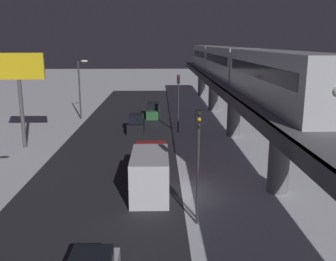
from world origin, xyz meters
TOP-DOWN VIEW (x-y plane):
  - ground_plane at (0.00, 0.00)m, footprint 240.00×240.00m
  - avenue_asphalt at (4.48, 0.00)m, footprint 11.00×108.41m
  - elevated_railway at (-7.39, -0.00)m, footprint 5.00×108.41m
  - subway_train at (-7.48, -20.43)m, footprint 2.94×55.47m
  - sedan_green at (1.28, -26.01)m, footprint 1.91×4.37m
  - sedan_black at (3.08, -17.75)m, footprint 1.80×4.11m
  - box_truck at (1.08, -0.63)m, footprint 2.40×7.40m
  - traffic_light_near at (-1.62, 4.48)m, footprint 0.32×0.44m
  - traffic_light_mid at (-1.62, -17.03)m, footprint 0.32×0.44m
  - commercial_billboard at (13.36, -11.33)m, footprint 4.80×0.36m
  - street_lamp_far at (10.55, -25.00)m, footprint 1.35×0.44m

SIDE VIEW (x-z plane):
  - ground_plane at x=0.00m, z-range 0.00..0.00m
  - avenue_asphalt at x=4.48m, z-range 0.00..0.01m
  - sedan_green at x=1.28m, z-range -0.20..1.77m
  - sedan_black at x=3.08m, z-range -0.19..1.78m
  - box_truck at x=1.08m, z-range -0.05..2.75m
  - traffic_light_near at x=-1.62m, z-range 1.00..7.40m
  - traffic_light_mid at x=-1.62m, z-range 1.00..7.40m
  - street_lamp_far at x=10.55m, z-range 0.99..8.64m
  - elevated_railway at x=-7.39m, z-range 2.15..8.02m
  - commercial_billboard at x=13.36m, z-range 2.38..11.28m
  - subway_train at x=-7.48m, z-range 5.95..9.35m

